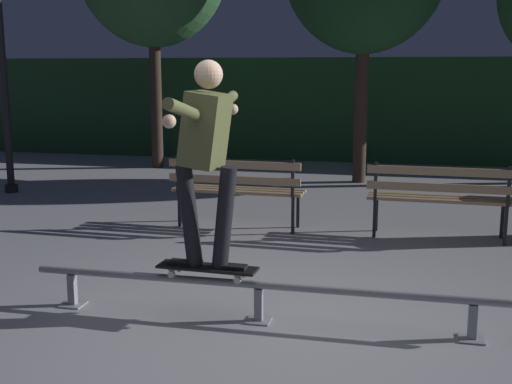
% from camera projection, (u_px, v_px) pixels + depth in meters
% --- Properties ---
extents(ground_plane, '(90.00, 90.00, 0.00)m').
position_uv_depth(ground_plane, '(256.00, 326.00, 4.84)').
color(ground_plane, '#99999E').
extents(hedge_backdrop, '(24.00, 1.20, 2.14)m').
position_uv_depth(hedge_backdrop, '(354.00, 109.00, 13.73)').
color(hedge_backdrop, '#234C28').
rests_on(hedge_backdrop, ground).
extents(grind_rail, '(3.66, 0.18, 0.32)m').
position_uv_depth(grind_rail, '(259.00, 291.00, 4.88)').
color(grind_rail, gray).
rests_on(grind_rail, ground).
extents(skateboard, '(0.79, 0.24, 0.09)m').
position_uv_depth(skateboard, '(207.00, 268.00, 4.94)').
color(skateboard, black).
rests_on(skateboard, grind_rail).
extents(skateboarder, '(0.62, 1.41, 1.56)m').
position_uv_depth(skateboarder, '(206.00, 147.00, 4.77)').
color(skateboarder, black).
rests_on(skateboarder, skateboard).
extents(park_bench_leftmost, '(1.61, 0.46, 0.88)m').
position_uv_depth(park_bench_leftmost, '(237.00, 185.00, 7.70)').
color(park_bench_leftmost, black).
rests_on(park_bench_leftmost, ground).
extents(park_bench_left_center, '(1.61, 0.46, 0.88)m').
position_uv_depth(park_bench_left_center, '(440.00, 193.00, 7.19)').
color(park_bench_left_center, black).
rests_on(park_bench_left_center, ground).
extents(lamp_post_left, '(0.32, 0.32, 3.90)m').
position_uv_depth(lamp_post_left, '(0.00, 30.00, 9.66)').
color(lamp_post_left, black).
rests_on(lamp_post_left, ground).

